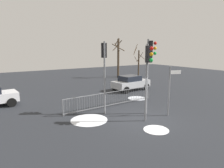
# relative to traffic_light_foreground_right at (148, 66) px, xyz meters

# --- Properties ---
(ground_plane) EXTENTS (60.00, 60.00, 0.00)m
(ground_plane) POSITION_rel_traffic_light_foreground_right_xyz_m (0.04, 0.48, -3.20)
(ground_plane) COLOR #26282D
(traffic_light_foreground_right) EXTENTS (0.36, 0.56, 4.37)m
(traffic_light_foreground_right) POSITION_rel_traffic_light_foreground_right_xyz_m (0.00, 0.00, 0.00)
(traffic_light_foreground_right) COLOR slate
(traffic_light_foreground_right) RESTS_ON ground
(traffic_light_rear_left) EXTENTS (0.48, 0.46, 4.67)m
(traffic_light_rear_left) POSITION_rel_traffic_light_foreground_right_xyz_m (1.07, 1.01, 0.22)
(traffic_light_rear_left) COLOR slate
(traffic_light_rear_left) RESTS_ON ground
(traffic_light_mid_right) EXTENTS (0.38, 0.54, 4.55)m
(traffic_light_mid_right) POSITION_rel_traffic_light_foreground_right_xyz_m (-1.21, 2.67, 0.13)
(traffic_light_mid_right) COLOR slate
(traffic_light_mid_right) RESTS_ON ground
(direction_sign_post) EXTENTS (0.76, 0.27, 3.05)m
(direction_sign_post) POSITION_rel_traffic_light_foreground_right_xyz_m (1.91, 0.07, -1.49)
(direction_sign_post) COLOR slate
(direction_sign_post) RESTS_ON ground
(pedestrian_guard_railing) EXTENTS (7.53, 0.48, 1.07)m
(pedestrian_guard_railing) POSITION_rel_traffic_light_foreground_right_xyz_m (0.04, 3.68, -2.65)
(pedestrian_guard_railing) COLOR slate
(pedestrian_guard_railing) RESTS_ON ground
(car_silver_trailing) EXTENTS (3.93, 2.19, 1.47)m
(car_silver_trailing) POSITION_rel_traffic_light_foreground_right_xyz_m (4.59, 7.36, -2.44)
(car_silver_trailing) COLOR #B2B5BA
(car_silver_trailing) RESTS_ON ground
(bare_tree_left) EXTENTS (1.85, 1.85, 5.53)m
(bare_tree_left) POSITION_rel_traffic_light_foreground_right_xyz_m (8.41, 15.11, -0.26)
(bare_tree_left) COLOR #473828
(bare_tree_left) RESTS_ON ground
(bare_tree_centre) EXTENTS (1.51, 1.53, 4.73)m
(bare_tree_centre) POSITION_rel_traffic_light_foreground_right_xyz_m (11.76, 14.71, -1.04)
(bare_tree_centre) COLOR #473828
(bare_tree_centre) RESTS_ON ground
(snow_patch_kerb) EXTENTS (2.14, 2.14, 0.01)m
(snow_patch_kerb) POSITION_rel_traffic_light_foreground_right_xyz_m (-2.64, 2.00, -3.19)
(snow_patch_kerb) COLOR white
(snow_patch_kerb) RESTS_ON ground
(snow_patch_island) EXTENTS (1.52, 1.52, 0.01)m
(snow_patch_island) POSITION_rel_traffic_light_foreground_right_xyz_m (3.01, 4.44, -3.19)
(snow_patch_island) COLOR silver
(snow_patch_island) RESTS_ON ground
(snow_patch_verge) EXTENTS (1.30, 1.30, 0.01)m
(snow_patch_verge) POSITION_rel_traffic_light_foreground_right_xyz_m (-0.38, -1.15, -3.19)
(snow_patch_verge) COLOR white
(snow_patch_verge) RESTS_ON ground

